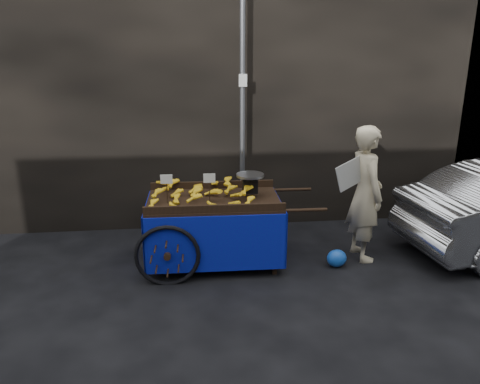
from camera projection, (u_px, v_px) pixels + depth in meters
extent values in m
plane|color=black|center=(231.00, 268.00, 6.35)|extent=(80.00, 80.00, 0.00)
cube|color=black|center=(158.00, 69.00, 7.95)|extent=(11.00, 2.00, 5.00)
cylinder|color=slate|center=(242.00, 107.00, 7.01)|extent=(0.08, 0.08, 4.00)
cube|color=white|center=(243.00, 80.00, 6.84)|extent=(0.12, 0.02, 0.18)
cube|color=black|center=(214.00, 202.00, 6.29)|extent=(1.79, 1.15, 0.07)
cube|color=black|center=(212.00, 185.00, 6.76)|extent=(1.77, 0.08, 0.11)
cube|color=black|center=(215.00, 209.00, 5.77)|extent=(1.77, 0.08, 0.11)
cube|color=black|center=(275.00, 243.00, 6.07)|extent=(0.06, 0.06, 0.88)
cube|color=black|center=(265.00, 219.00, 6.91)|extent=(0.06, 0.06, 0.88)
cylinder|color=black|center=(306.00, 210.00, 5.97)|extent=(0.55, 0.06, 0.04)
cylinder|color=black|center=(292.00, 190.00, 6.81)|extent=(0.55, 0.06, 0.04)
torus|color=black|center=(167.00, 256.00, 5.82)|extent=(0.83, 0.07, 0.83)
torus|color=black|center=(172.00, 222.00, 6.95)|extent=(0.83, 0.07, 0.83)
cylinder|color=black|center=(170.00, 237.00, 6.39)|extent=(0.08, 1.24, 0.06)
cube|color=#08239C|center=(216.00, 244.00, 5.87)|extent=(1.81, 0.06, 0.75)
cube|color=#08239C|center=(213.00, 213.00, 6.94)|extent=(1.81, 0.06, 0.75)
cube|color=#08239C|center=(148.00, 230.00, 6.33)|extent=(0.05, 1.15, 0.75)
cube|color=#08239C|center=(279.00, 225.00, 6.48)|extent=(0.05, 1.15, 0.75)
cube|color=black|center=(250.00, 186.00, 6.33)|extent=(0.20, 0.16, 0.18)
cylinder|color=silver|center=(250.00, 175.00, 6.28)|extent=(0.38, 0.38, 0.03)
cube|color=white|center=(166.00, 179.00, 6.01)|extent=(0.15, 0.01, 0.12)
cube|color=white|center=(209.00, 178.00, 6.06)|extent=(0.15, 0.01, 0.12)
imported|color=#C3B591|center=(365.00, 194.00, 6.42)|extent=(0.52, 0.73, 1.89)
cube|color=beige|center=(353.00, 173.00, 6.22)|extent=(0.55, 0.23, 0.50)
ellipsoid|color=blue|center=(337.00, 258.00, 6.37)|extent=(0.27, 0.22, 0.24)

